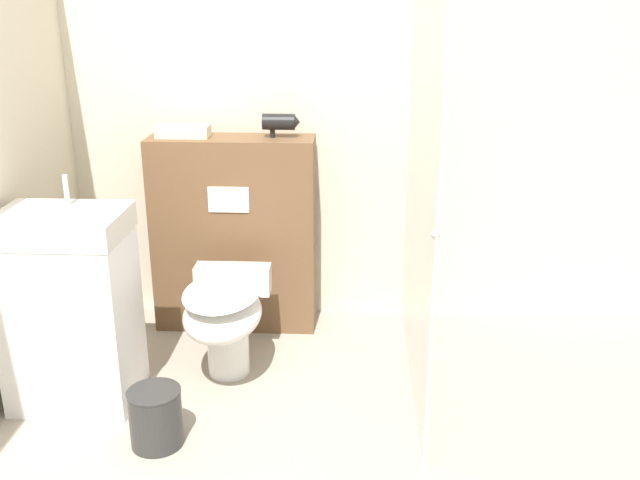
# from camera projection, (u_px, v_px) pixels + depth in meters

# --- Properties ---
(wall_back) EXTENTS (8.00, 0.06, 2.50)m
(wall_back) POSITION_uv_depth(u_px,v_px,m) (300.00, 104.00, 3.98)
(wall_back) COLOR beige
(wall_back) RESTS_ON ground_plane
(partition_panel) EXTENTS (0.91, 0.29, 1.10)m
(partition_panel) POSITION_uv_depth(u_px,v_px,m) (235.00, 234.00, 4.03)
(partition_panel) COLOR brown
(partition_panel) RESTS_ON ground_plane
(shower_glass) EXTENTS (0.04, 1.49, 2.08)m
(shower_glass) POSITION_uv_depth(u_px,v_px,m) (420.00, 176.00, 3.29)
(shower_glass) COLOR silver
(shower_glass) RESTS_ON ground_plane
(toilet) EXTENTS (0.39, 0.65, 0.50)m
(toilet) POSITION_uv_depth(u_px,v_px,m) (225.00, 315.00, 3.50)
(toilet) COLOR white
(toilet) RESTS_ON ground_plane
(sink_vanity) EXTENTS (0.56, 0.43, 1.07)m
(sink_vanity) POSITION_uv_depth(u_px,v_px,m) (70.00, 308.00, 3.28)
(sink_vanity) COLOR white
(sink_vanity) RESTS_ON ground_plane
(hair_drier) EXTENTS (0.20, 0.09, 0.13)m
(hair_drier) POSITION_uv_depth(u_px,v_px,m) (281.00, 122.00, 3.81)
(hair_drier) COLOR black
(hair_drier) RESTS_ON partition_panel
(folded_towel) EXTENTS (0.28, 0.13, 0.06)m
(folded_towel) POSITION_uv_depth(u_px,v_px,m) (183.00, 131.00, 3.85)
(folded_towel) COLOR beige
(folded_towel) RESTS_ON partition_panel
(waste_bin) EXTENTS (0.23, 0.23, 0.26)m
(waste_bin) POSITION_uv_depth(u_px,v_px,m) (156.00, 417.00, 3.04)
(waste_bin) COLOR #2D2D2D
(waste_bin) RESTS_ON ground_plane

